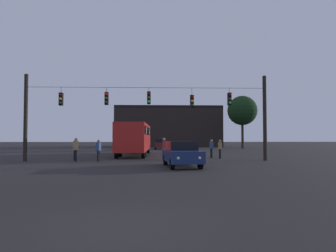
{
  "coord_description": "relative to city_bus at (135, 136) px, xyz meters",
  "views": [
    {
      "loc": [
        0.78,
        -5.88,
        1.75
      ],
      "look_at": [
        1.77,
        21.72,
        2.8
      ],
      "focal_mm": 31.88,
      "sensor_mm": 36.0,
      "label": 1
    }
  ],
  "objects": [
    {
      "name": "pedestrian_trailing",
      "position": [
        -2.08,
        -7.33,
        -0.97
      ],
      "size": [
        0.32,
        0.41,
        1.6
      ],
      "color": "black",
      "rests_on": "ground"
    },
    {
      "name": "tree_left_silhouette",
      "position": [
        15.69,
        17.66,
        4.13
      ],
      "size": [
        4.68,
        4.68,
        8.36
      ],
      "color": "#2D2116",
      "rests_on": "ground"
    },
    {
      "name": "city_bus",
      "position": [
        0.0,
        0.0,
        0.0
      ],
      "size": [
        2.75,
        11.05,
        3.0
      ],
      "color": "#B21E19",
      "rests_on": "ground"
    },
    {
      "name": "pedestrian_far_side",
      "position": [
        -4.11,
        -6.16,
        -1.0
      ],
      "size": [
        0.34,
        0.42,
        1.55
      ],
      "color": "black",
      "rests_on": "ground"
    },
    {
      "name": "pedestrian_crossing_right",
      "position": [
        -3.65,
        -7.43,
        -0.88
      ],
      "size": [
        0.36,
        0.42,
        1.73
      ],
      "color": "black",
      "rests_on": "ground"
    },
    {
      "name": "corner_building",
      "position": [
        4.22,
        28.99,
        1.85
      ],
      "size": [
        19.26,
        11.83,
        7.42
      ],
      "color": "black",
      "rests_on": "ground"
    },
    {
      "name": "pedestrian_crossing_center",
      "position": [
        6.83,
        -3.64,
        -0.99
      ],
      "size": [
        0.29,
        0.39,
        1.56
      ],
      "color": "black",
      "rests_on": "ground"
    },
    {
      "name": "car_far_left",
      "position": [
        2.69,
        14.96,
        -1.07
      ],
      "size": [
        1.82,
        4.35,
        1.52
      ],
      "color": "#511919",
      "rests_on": "ground"
    },
    {
      "name": "car_near_right",
      "position": [
        3.62,
        -11.29,
        -1.07
      ],
      "size": [
        2.24,
        4.47,
        1.52
      ],
      "color": "navy",
      "rests_on": "ground"
    },
    {
      "name": "overhead_signal_span",
      "position": [
        1.43,
        -6.84,
        1.84
      ],
      "size": [
        18.16,
        0.44,
        6.44
      ],
      "color": "black",
      "rests_on": "ground"
    },
    {
      "name": "ground_plane",
      "position": [
        1.4,
        1.26,
        -1.87
      ],
      "size": [
        168.0,
        168.0,
        0.0
      ],
      "primitive_type": "plane",
      "color": "black",
      "rests_on": "ground"
    },
    {
      "name": "pedestrian_crossing_left",
      "position": [
        7.37,
        -4.59,
        -0.99
      ],
      "size": [
        0.25,
        0.37,
        1.56
      ],
      "color": "black",
      "rests_on": "ground"
    },
    {
      "name": "pedestrian_near_bus",
      "position": [
        2.68,
        -6.42,
        -0.89
      ],
      "size": [
        0.25,
        0.36,
        1.72
      ],
      "color": "black",
      "rests_on": "ground"
    }
  ]
}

